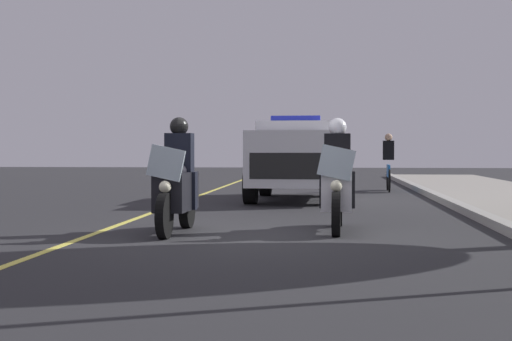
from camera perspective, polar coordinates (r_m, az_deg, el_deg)
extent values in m
plane|color=#28282B|center=(10.90, -0.74, -4.96)|extent=(80.00, 80.00, 0.00)
cube|color=#E0D14C|center=(11.37, -12.20, -4.70)|extent=(48.00, 0.12, 0.01)
cylinder|color=black|center=(10.76, -6.76, -3.34)|extent=(0.64, 0.14, 0.64)
cylinder|color=black|center=(12.22, -5.10, -2.74)|extent=(0.64, 0.16, 0.64)
cube|color=black|center=(11.45, -5.90, -1.53)|extent=(1.21, 0.47, 0.56)
ellipsoid|color=black|center=(11.39, -5.96, -0.04)|extent=(0.57, 0.34, 0.24)
cube|color=silver|center=(10.82, -6.65, 0.56)|extent=(0.08, 0.56, 0.53)
sphere|color=#F9F4CC|center=(10.78, -6.72, -1.20)|extent=(0.17, 0.17, 0.17)
sphere|color=red|center=(10.99, -7.30, 0.21)|extent=(0.09, 0.09, 0.09)
sphere|color=#1933F2|center=(10.91, -5.67, 0.20)|extent=(0.09, 0.09, 0.09)
cube|color=black|center=(11.66, -5.66, 1.28)|extent=(0.29, 0.41, 0.60)
cube|color=black|center=(11.58, -4.75, -1.50)|extent=(0.18, 0.14, 0.56)
cube|color=black|center=(11.66, -6.68, -1.48)|extent=(0.18, 0.14, 0.56)
sphere|color=black|center=(11.64, -5.69, 3.24)|extent=(0.28, 0.28, 0.28)
cylinder|color=black|center=(11.03, 5.92, -3.22)|extent=(0.64, 0.14, 0.64)
cylinder|color=black|center=(12.53, 6.04, -2.64)|extent=(0.64, 0.16, 0.64)
cube|color=white|center=(11.74, 5.99, -1.46)|extent=(1.21, 0.47, 0.56)
ellipsoid|color=white|center=(11.68, 5.99, 0.00)|extent=(0.57, 0.34, 0.24)
cube|color=silver|center=(11.09, 5.94, 0.59)|extent=(0.08, 0.56, 0.53)
sphere|color=#F9F4CC|center=(11.04, 5.93, -1.13)|extent=(0.17, 0.17, 0.17)
sphere|color=red|center=(11.23, 5.14, 0.24)|extent=(0.09, 0.09, 0.09)
sphere|color=#1933F2|center=(11.22, 6.77, 0.24)|extent=(0.09, 0.09, 0.09)
cube|color=black|center=(11.95, 6.01, 1.28)|extent=(0.29, 0.41, 0.60)
cube|color=black|center=(11.91, 6.96, -1.42)|extent=(0.18, 0.14, 0.56)
cube|color=black|center=(11.91, 5.04, -1.41)|extent=(0.18, 0.14, 0.56)
sphere|color=silver|center=(11.94, 6.02, 3.20)|extent=(0.28, 0.28, 0.28)
cube|color=silver|center=(18.84, 2.92, 0.93)|extent=(4.95, 2.03, 1.24)
cube|color=silver|center=(19.14, 2.98, 3.03)|extent=(2.45, 1.81, 0.36)
cube|color=#2633D8|center=(18.95, 2.94, 3.83)|extent=(0.31, 1.21, 0.14)
cube|color=black|center=(16.45, 2.33, 0.34)|extent=(0.16, 1.62, 0.56)
cylinder|color=black|center=(17.26, 5.54, -1.20)|extent=(0.81, 0.30, 0.80)
cylinder|color=black|center=(17.40, -0.40, -1.17)|extent=(0.81, 0.30, 0.80)
cylinder|color=black|center=(20.36, 5.75, -0.77)|extent=(0.81, 0.30, 0.80)
cylinder|color=black|center=(20.48, 0.71, -0.75)|extent=(0.81, 0.30, 0.80)
cylinder|color=black|center=(22.32, 9.79, -0.76)|extent=(0.66, 0.06, 0.66)
cylinder|color=black|center=(23.42, 9.66, -0.65)|extent=(0.66, 0.06, 0.66)
cube|color=blue|center=(22.86, 9.73, -0.03)|extent=(1.00, 0.09, 0.36)
cube|color=black|center=(22.90, 9.73, 1.48)|extent=(0.25, 0.33, 0.56)
sphere|color=tan|center=(22.88, 9.73, 2.43)|extent=(0.22, 0.22, 0.22)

